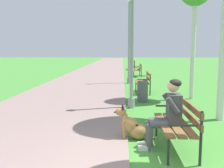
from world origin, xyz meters
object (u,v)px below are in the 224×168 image
object	(u,v)px
park_bench_far	(138,69)
lamp_post_near	(132,42)
lamp_post_mid	(129,39)
park_bench_furthest	(132,64)
litter_bin	(143,92)
park_bench_mid	(144,80)
park_bench_near	(179,121)
dog_shepherd	(133,127)
person_seated_on_near_bench	(167,111)

from	to	relation	value
park_bench_far	lamp_post_near	bearing A→B (deg)	-94.49
lamp_post_mid	park_bench_furthest	bearing A→B (deg)	86.79
litter_bin	park_bench_mid	bearing A→B (deg)	83.96
lamp_post_mid	lamp_post_near	bearing A→B (deg)	-90.66
lamp_post_near	lamp_post_mid	xyz separation A→B (m)	(0.07, 5.91, 0.33)
park_bench_far	litter_bin	distance (m)	8.66
park_bench_near	dog_shepherd	size ratio (longest dim) A/B	1.80
park_bench_near	park_bench_far	xyz separation A→B (m)	(0.03, 12.94, 0.00)
park_bench_furthest	lamp_post_mid	size ratio (longest dim) A/B	0.33
person_seated_on_near_bench	park_bench_near	bearing A→B (deg)	0.45
park_bench_near	person_seated_on_near_bench	distance (m)	0.27
park_bench_near	park_bench_mid	world-z (taller)	same
park_bench_mid	lamp_post_near	bearing A→B (deg)	-102.01
dog_shepherd	litter_bin	world-z (taller)	dog_shepherd
park_bench_near	litter_bin	world-z (taller)	park_bench_near
park_bench_mid	lamp_post_mid	distance (m)	3.54
park_bench_mid	litter_bin	world-z (taller)	park_bench_mid
park_bench_furthest	person_seated_on_near_bench	bearing A→B (deg)	-90.32
dog_shepherd	lamp_post_near	size ratio (longest dim) A/B	0.22
park_bench_near	litter_bin	distance (m)	4.29
park_bench_near	dog_shepherd	xyz separation A→B (m)	(-0.79, 0.46, -0.25)
park_bench_far	dog_shepherd	distance (m)	12.50
park_bench_near	person_seated_on_near_bench	bearing A→B (deg)	-179.55
lamp_post_near	park_bench_mid	bearing A→B (deg)	77.99
park_bench_near	park_bench_furthest	distance (m)	19.07
lamp_post_mid	litter_bin	world-z (taller)	lamp_post_mid
park_bench_furthest	litter_bin	size ratio (longest dim) A/B	2.14
park_bench_mid	dog_shepherd	world-z (taller)	park_bench_mid
park_bench_furthest	person_seated_on_near_bench	size ratio (longest dim) A/B	1.20
lamp_post_near	lamp_post_mid	size ratio (longest dim) A/B	0.85
park_bench_furthest	dog_shepherd	world-z (taller)	park_bench_furthest
park_bench_mid	park_bench_far	xyz separation A→B (m)	(0.14, 6.73, 0.00)
park_bench_furthest	litter_bin	world-z (taller)	park_bench_furthest
lamp_post_near	park_bench_far	bearing A→B (deg)	85.51
park_bench_near	litter_bin	size ratio (longest dim) A/B	2.14
park_bench_far	park_bench_near	bearing A→B (deg)	-90.15
dog_shepherd	park_bench_mid	bearing A→B (deg)	83.15
park_bench_near	park_bench_far	bearing A→B (deg)	89.85
park_bench_mid	park_bench_far	distance (m)	6.73
park_bench_far	dog_shepherd	size ratio (longest dim) A/B	1.80
park_bench_near	dog_shepherd	bearing A→B (deg)	149.76
lamp_post_mid	park_bench_near	bearing A→B (deg)	-85.92
person_seated_on_near_bench	lamp_post_mid	size ratio (longest dim) A/B	0.28
park_bench_far	lamp_post_near	world-z (taller)	lamp_post_near
park_bench_furthest	lamp_post_mid	distance (m)	10.05
park_bench_near	park_bench_furthest	size ratio (longest dim) A/B	1.00
dog_shepherd	litter_bin	distance (m)	3.85
lamp_post_near	lamp_post_mid	distance (m)	5.92
park_bench_far	person_seated_on_near_bench	xyz separation A→B (m)	(-0.24, -12.94, 0.17)
lamp_post_near	park_bench_near	bearing A→B (deg)	-77.60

